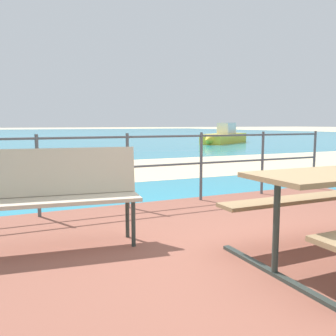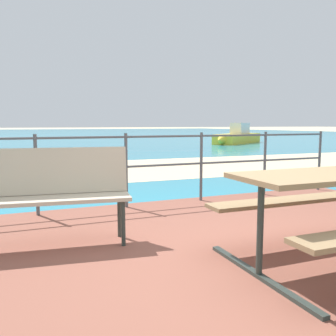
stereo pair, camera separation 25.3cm
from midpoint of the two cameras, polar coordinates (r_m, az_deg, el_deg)
ground_plane at (r=3.44m, az=15.09°, el=-14.23°), size 240.00×240.00×0.00m
patio_paving at (r=3.43m, az=15.11°, el=-13.76°), size 6.40×5.20×0.06m
sea_water at (r=42.49m, az=-22.58°, el=4.77°), size 90.00×90.00×0.01m
beach_strip at (r=9.73m, az=-12.65°, el=-0.43°), size 54.08×5.64×0.01m
park_bench at (r=3.63m, az=-19.59°, el=-3.03°), size 1.65×0.64×0.94m
railing_fence at (r=5.27m, az=-1.68°, el=1.32°), size 5.94×0.04×1.04m
boat_near at (r=23.29m, az=8.52°, el=4.87°), size 4.81×3.74×1.28m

